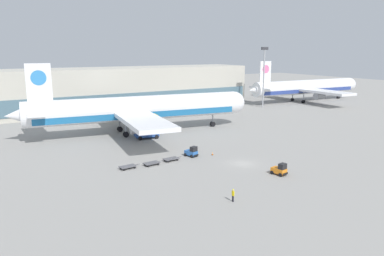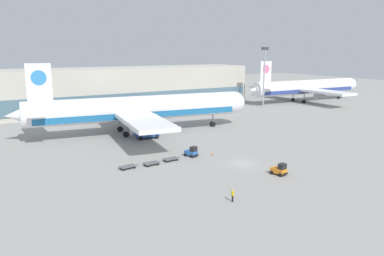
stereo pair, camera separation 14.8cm
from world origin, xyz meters
name	(u,v)px [view 1 (the left image)]	position (x,y,z in m)	size (l,w,h in m)	color
ground_plane	(243,164)	(0.00, 0.00, 0.00)	(400.00, 400.00, 0.00)	gray
terminal_building	(124,88)	(5.12, 71.66, 6.99)	(90.00, 18.20, 14.00)	#BCB7A8
light_mast	(264,72)	(47.76, 49.30, 12.19)	(2.80, 0.50, 20.79)	#9EA0A5
airplane_main	(136,109)	(-6.59, 32.93, 5.84)	(57.92, 48.63, 17.00)	white
airplane_distant	(305,88)	(71.83, 52.62, 5.45)	(54.26, 45.14, 15.88)	white
scissor_lift_loader	(146,129)	(-6.67, 26.81, 2.04)	(5.55, 3.96, 5.35)	#284C99
baggage_tug_foreground	(280,170)	(1.27, -7.83, 0.88)	(2.05, 2.68, 2.00)	orange
baggage_tug_mid	(192,152)	(-5.47, 8.59, 0.88)	(2.24, 2.75, 2.00)	#2D66B7
baggage_dolly_lead	(128,166)	(-18.61, 7.71, 0.39)	(3.76, 1.79, 0.48)	#56565B
baggage_dolly_second	(152,163)	(-14.30, 7.45, 0.39)	(3.76, 1.79, 0.48)	#56565B
baggage_dolly_third	(171,159)	(-10.17, 8.06, 0.39)	(3.76, 1.79, 0.48)	#56565B
ground_crew_near	(233,194)	(-11.80, -12.75, 1.04)	(0.27, 0.56, 1.77)	black
traffic_cone_near	(213,154)	(-1.55, 7.40, 0.28)	(0.40, 0.40, 0.57)	black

